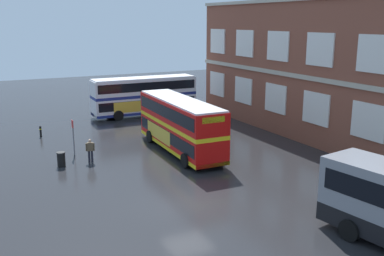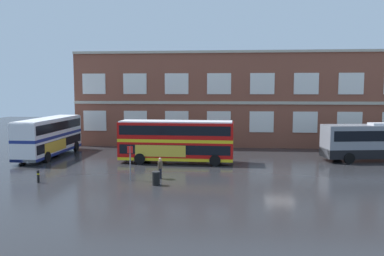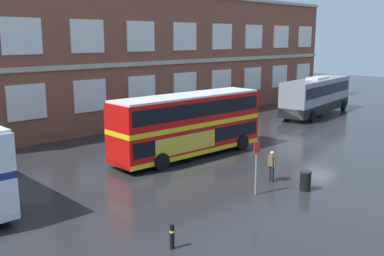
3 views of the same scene
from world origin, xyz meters
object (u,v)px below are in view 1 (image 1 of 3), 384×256
bus_stand_flag (73,134)px  safety_bollard_east (41,131)px  double_decker_near (144,95)px  double_decker_middle (180,124)px  station_litter_bin (61,159)px  waiting_passenger (90,150)px

bus_stand_flag → safety_bollard_east: size_ratio=2.84×
double_decker_near → bus_stand_flag: double_decker_near is taller
double_decker_near → bus_stand_flag: (11.13, -9.97, -0.51)m
double_decker_middle → safety_bollard_east: size_ratio=11.66×
double_decker_middle → safety_bollard_east: bearing=-136.7°
bus_stand_flag → double_decker_near: bearing=138.1°
station_litter_bin → safety_bollard_east: station_litter_bin is taller
bus_stand_flag → safety_bollard_east: bus_stand_flag is taller
double_decker_near → waiting_passenger: double_decker_near is taller
double_decker_near → station_litter_bin: 17.65m
waiting_passenger → safety_bollard_east: waiting_passenger is taller
bus_stand_flag → station_litter_bin: 2.90m
double_decker_near → waiting_passenger: bearing=-34.8°
double_decker_near → station_litter_bin: size_ratio=10.72×
double_decker_near → bus_stand_flag: 14.95m
double_decker_near → double_decker_middle: 14.02m
double_decker_middle → safety_bollard_east: double_decker_middle is taller
double_decker_middle → double_decker_near: bearing=170.1°
double_decker_near → station_litter_bin: bearing=-40.3°
safety_bollard_east → double_decker_middle: bearing=43.3°
double_decker_near → bus_stand_flag: bearing=-41.9°
double_decker_middle → waiting_passenger: size_ratio=6.52×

